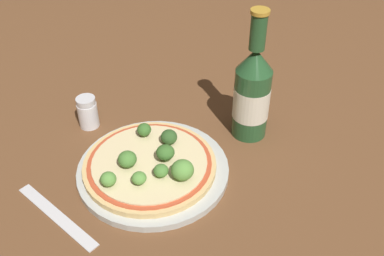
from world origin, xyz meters
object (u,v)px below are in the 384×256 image
(pepper_shaker, at_px, (88,112))
(fork, at_px, (57,216))
(pizza, at_px, (150,164))
(beer_bottle, at_px, (252,93))

(pepper_shaker, height_order, fork, pepper_shaker)
(pizza, distance_m, beer_bottle, 0.22)
(beer_bottle, relative_size, pepper_shaker, 3.90)
(pizza, height_order, beer_bottle, beer_bottle)
(pizza, distance_m, fork, 0.16)
(pizza, bearing_deg, fork, -176.28)
(beer_bottle, height_order, pepper_shaker, beer_bottle)
(beer_bottle, distance_m, pepper_shaker, 0.30)
(pizza, height_order, fork, pizza)
(pepper_shaker, bearing_deg, fork, -123.91)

